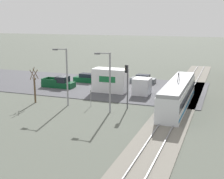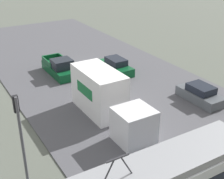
# 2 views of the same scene
# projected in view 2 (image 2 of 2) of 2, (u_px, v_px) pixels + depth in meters

# --- Properties ---
(ground_plane) EXTENTS (320.00, 320.00, 0.00)m
(ground_plane) POSITION_uv_depth(u_px,v_px,m) (86.00, 68.00, 34.02)
(ground_plane) COLOR #565B51
(road_surface) EXTENTS (17.64, 45.60, 0.08)m
(road_surface) POSITION_uv_depth(u_px,v_px,m) (86.00, 68.00, 34.00)
(road_surface) COLOR #4C4C51
(road_surface) RESTS_ON ground
(box_truck) EXTENTS (2.51, 8.61, 3.51)m
(box_truck) POSITION_uv_depth(u_px,v_px,m) (106.00, 98.00, 23.75)
(box_truck) COLOR silver
(box_truck) RESTS_ON ground
(pickup_truck) EXTENTS (2.09, 5.22, 1.79)m
(pickup_truck) POSITION_uv_depth(u_px,v_px,m) (60.00, 68.00, 32.07)
(pickup_truck) COLOR #0C4723
(pickup_truck) RESTS_ON ground
(sedan_car_0) EXTENTS (1.86, 4.23, 1.44)m
(sedan_car_0) POSITION_uv_depth(u_px,v_px,m) (200.00, 94.00, 26.69)
(sedan_car_0) COLOR #4C5156
(sedan_car_0) RESTS_ON ground
(sedan_car_1) EXTENTS (1.77, 4.43, 1.51)m
(sedan_car_1) POSITION_uv_depth(u_px,v_px,m) (116.00, 66.00, 32.64)
(sedan_car_1) COLOR #0C4723
(sedan_car_1) RESTS_ON ground
(traffic_light_pole) EXTENTS (0.28, 0.47, 5.41)m
(traffic_light_pole) POSITION_uv_depth(u_px,v_px,m) (20.00, 129.00, 16.56)
(traffic_light_pole) COLOR #47474C
(traffic_light_pole) RESTS_ON ground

